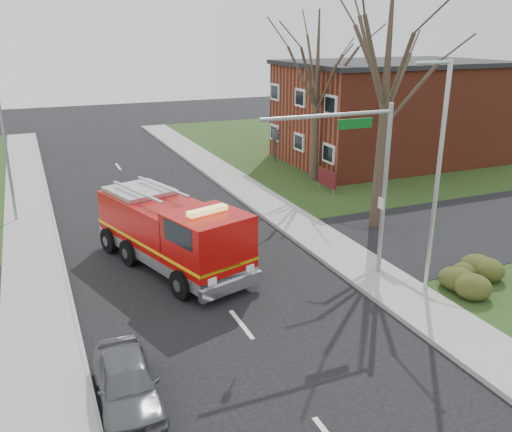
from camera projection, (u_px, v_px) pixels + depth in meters
name	position (u px, v px, depth m)	size (l,w,h in m)	color
ground	(241.00, 325.00, 18.02)	(120.00, 120.00, 0.00)	black
sidewalk_right	(395.00, 289.00, 20.30)	(2.40, 80.00, 0.15)	gray
sidewalk_left	(43.00, 365.00, 15.69)	(2.40, 80.00, 0.15)	gray
brick_building	(392.00, 112.00, 39.55)	(15.40, 10.40, 7.25)	maroon
health_center_sign	(327.00, 178.00, 32.51)	(0.12, 2.00, 1.40)	#551418
hedge_corner	(474.00, 275.00, 20.30)	(2.80, 2.00, 0.90)	#2F3914
bare_tree_near	(387.00, 74.00, 24.36)	(6.00, 6.00, 12.00)	#362820
bare_tree_far	(317.00, 79.00, 33.05)	(5.25, 5.25, 10.50)	#362820
traffic_signal_mast	(358.00, 163.00, 19.73)	(5.29, 0.18, 6.80)	gray
streetlight_pole	(437.00, 174.00, 18.76)	(1.48, 0.16, 8.40)	#B7BABF
utility_pole_far	(7.00, 155.00, 26.54)	(0.14, 0.14, 7.00)	gray
fire_engine	(173.00, 234.00, 21.97)	(4.93, 8.30, 3.17)	#A80907
parked_car_maroon	(127.00, 382.00, 14.01)	(1.53, 3.80, 1.30)	#505257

